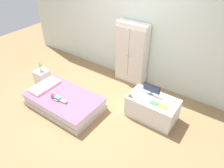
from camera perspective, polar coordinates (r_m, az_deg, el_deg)
ground_plane at (r=4.28m, az=-5.93°, el=-7.30°), size 10.00×10.00×0.02m
back_wall at (r=4.70m, az=6.00°, el=16.17°), size 6.40×0.05×2.70m
bed at (r=4.37m, az=-12.75°, el=-4.64°), size 1.50×0.90×0.26m
pillow at (r=4.64m, az=-17.73°, el=-0.48°), size 0.32×0.64×0.05m
doll at (r=4.24m, az=-14.93°, el=-3.49°), size 0.39×0.14×0.10m
nightstand at (r=5.14m, az=-18.29°, el=1.70°), size 0.29×0.29×0.36m
table_lamp at (r=4.97m, az=-19.02°, el=5.06°), size 0.11×0.11×0.24m
wardrobe at (r=4.78m, az=5.30°, el=8.22°), size 0.73×0.27×1.42m
tv_stand at (r=4.06m, az=10.80°, el=-6.36°), size 0.91×0.53×0.44m
tv_monitor at (r=3.93m, az=10.65°, el=-1.28°), size 0.33×0.10×0.22m
rocking_horse_toy at (r=3.87m, az=5.06°, el=-2.85°), size 0.09×0.04×0.11m
book_green at (r=3.80m, az=11.30°, el=-5.16°), size 0.16×0.08×0.02m
book_yellow at (r=3.76m, az=13.59°, el=-6.07°), size 0.15×0.08×0.02m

